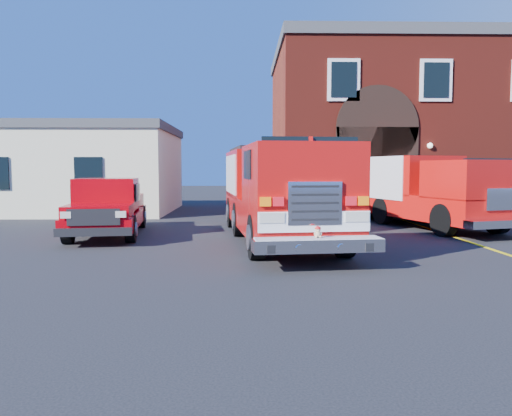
{
  "coord_description": "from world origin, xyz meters",
  "views": [
    {
      "loc": [
        -0.26,
        -12.72,
        2.23
      ],
      "look_at": [
        0.0,
        -1.2,
        1.3
      ],
      "focal_mm": 35.0,
      "sensor_mm": 36.0,
      "label": 1
    }
  ],
  "objects_px": {
    "fire_station": "(417,130)",
    "secondary_truck": "(421,188)",
    "fire_engine": "(278,191)",
    "pickup_truck": "(108,208)",
    "side_building": "(74,168)"
  },
  "relations": [
    {
      "from": "fire_station",
      "to": "side_building",
      "type": "distance_m",
      "value": 18.13
    },
    {
      "from": "fire_engine",
      "to": "pickup_truck",
      "type": "xyz_separation_m",
      "value": [
        -5.55,
        1.27,
        -0.64
      ]
    },
    {
      "from": "fire_engine",
      "to": "secondary_truck",
      "type": "distance_m",
      "value": 6.79
    },
    {
      "from": "side_building",
      "to": "fire_engine",
      "type": "relative_size",
      "value": 1.04
    },
    {
      "from": "fire_engine",
      "to": "secondary_truck",
      "type": "bearing_deg",
      "value": 32.48
    },
    {
      "from": "side_building",
      "to": "fire_engine",
      "type": "bearing_deg",
      "value": -46.8
    },
    {
      "from": "pickup_truck",
      "to": "side_building",
      "type": "bearing_deg",
      "value": 114.78
    },
    {
      "from": "side_building",
      "to": "fire_engine",
      "type": "height_order",
      "value": "side_building"
    },
    {
      "from": "fire_station",
      "to": "fire_engine",
      "type": "relative_size",
      "value": 1.54
    },
    {
      "from": "fire_station",
      "to": "secondary_truck",
      "type": "height_order",
      "value": "fire_station"
    },
    {
      "from": "side_building",
      "to": "secondary_truck",
      "type": "bearing_deg",
      "value": -23.55
    },
    {
      "from": "fire_station",
      "to": "secondary_truck",
      "type": "distance_m",
      "value": 8.6
    },
    {
      "from": "pickup_truck",
      "to": "secondary_truck",
      "type": "distance_m",
      "value": 11.54
    },
    {
      "from": "fire_station",
      "to": "secondary_truck",
      "type": "xyz_separation_m",
      "value": [
        -2.5,
        -7.74,
        -2.8
      ]
    },
    {
      "from": "pickup_truck",
      "to": "secondary_truck",
      "type": "relative_size",
      "value": 0.69
    }
  ]
}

